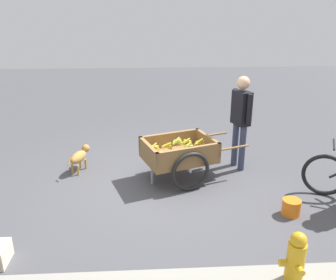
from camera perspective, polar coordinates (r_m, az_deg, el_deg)
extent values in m
plane|color=#47474C|center=(5.67, -1.20, -7.52)|extent=(24.00, 24.00, 0.00)
cube|color=olive|center=(5.75, 1.76, -2.68)|extent=(1.31, 1.12, 0.10)
cube|color=olive|center=(5.50, -3.15, -1.88)|extent=(0.33, 0.77, 0.24)
cube|color=olive|center=(5.91, 6.37, -0.37)|extent=(0.33, 0.77, 0.24)
cube|color=olive|center=(5.37, 3.42, -2.44)|extent=(1.06, 0.43, 0.24)
cube|color=olive|center=(6.00, 0.31, 0.09)|extent=(1.06, 0.43, 0.24)
torus|color=black|center=(5.42, 3.70, -5.14)|extent=(0.62, 0.27, 0.64)
torus|color=black|center=(6.15, 0.04, -1.88)|extent=(0.62, 0.27, 0.64)
cylinder|color=#9E9EA8|center=(5.78, 1.75, -3.41)|extent=(0.33, 0.84, 0.04)
cylinder|color=olive|center=(5.80, 10.63, -1.24)|extent=(0.53, 0.22, 0.04)
cylinder|color=olive|center=(6.33, 7.29, 0.85)|extent=(0.53, 0.22, 0.04)
cylinder|color=#9E9EA8|center=(5.68, -2.60, -5.50)|extent=(0.04, 0.04, 0.35)
ellipsoid|color=gold|center=(5.72, -0.01, -1.12)|extent=(0.18, 0.10, 0.15)
ellipsoid|color=gold|center=(5.71, -0.12, -1.07)|extent=(0.19, 0.11, 0.09)
ellipsoid|color=gold|center=(5.69, -0.18, -1.01)|extent=(0.18, 0.06, 0.05)
ellipsoid|color=gold|center=(5.68, -0.25, -0.95)|extent=(0.19, 0.11, 0.09)
ellipsoid|color=gold|center=(5.67, -0.30, -0.89)|extent=(0.18, 0.08, 0.12)
ellipsoid|color=gold|center=(5.81, 5.25, -0.56)|extent=(0.18, 0.08, 0.13)
ellipsoid|color=gold|center=(5.80, 5.19, -0.50)|extent=(0.19, 0.09, 0.09)
ellipsoid|color=gold|center=(5.78, 5.13, -0.44)|extent=(0.17, 0.15, 0.05)
ellipsoid|color=gold|center=(5.77, 5.05, -0.38)|extent=(0.19, 0.09, 0.10)
ellipsoid|color=gold|center=(5.75, 4.97, -0.33)|extent=(0.17, 0.06, 0.15)
ellipsoid|color=gold|center=(5.88, 3.51, -1.04)|extent=(0.18, 0.12, 0.13)
ellipsoid|color=gold|center=(5.86, 3.37, -1.00)|extent=(0.19, 0.10, 0.05)
ellipsoid|color=gold|center=(5.85, 3.19, -0.96)|extent=(0.17, 0.12, 0.15)
ellipsoid|color=gold|center=(5.78, -2.11, -1.18)|extent=(0.19, 0.11, 0.13)
ellipsoid|color=gold|center=(5.76, -2.25, -1.14)|extent=(0.18, 0.14, 0.05)
ellipsoid|color=gold|center=(5.75, -2.44, -1.10)|extent=(0.17, 0.14, 0.14)
ellipsoid|color=gold|center=(5.56, 5.58, -1.87)|extent=(0.18, 0.07, 0.14)
ellipsoid|color=gold|center=(5.55, 5.50, -1.82)|extent=(0.18, 0.13, 0.09)
ellipsoid|color=gold|center=(5.53, 5.37, -1.77)|extent=(0.19, 0.08, 0.09)
ellipsoid|color=gold|center=(5.51, 5.25, -1.72)|extent=(0.17, 0.08, 0.15)
ellipsoid|color=gold|center=(5.74, 1.66, -0.42)|extent=(0.18, 0.06, 0.14)
ellipsoid|color=gold|center=(5.73, 1.59, -0.36)|extent=(0.19, 0.08, 0.10)
ellipsoid|color=gold|center=(5.72, 1.51, -0.30)|extent=(0.18, 0.12, 0.05)
ellipsoid|color=gold|center=(5.70, 1.42, -0.25)|extent=(0.18, 0.13, 0.11)
ellipsoid|color=gold|center=(5.69, 1.35, -0.19)|extent=(0.16, 0.14, 0.15)
ellipsoid|color=gold|center=(5.60, 5.28, -2.30)|extent=(0.18, 0.07, 0.14)
ellipsoid|color=gold|center=(5.59, 5.20, -2.25)|extent=(0.19, 0.09, 0.08)
ellipsoid|color=gold|center=(5.57, 5.07, -2.20)|extent=(0.18, 0.13, 0.09)
ellipsoid|color=gold|center=(5.56, 4.96, -2.15)|extent=(0.17, 0.06, 0.15)
ellipsoid|color=gold|center=(5.92, 3.24, -0.32)|extent=(0.18, 0.08, 0.14)
ellipsoid|color=gold|center=(5.91, 3.08, -0.27)|extent=(0.19, 0.10, 0.05)
ellipsoid|color=gold|center=(5.89, 2.92, -0.23)|extent=(0.18, 0.11, 0.14)
ellipsoid|color=gold|center=(5.42, -1.27, -2.52)|extent=(0.17, 0.06, 0.15)
ellipsoid|color=gold|center=(5.41, -1.42, -2.47)|extent=(0.19, 0.13, 0.08)
ellipsoid|color=gold|center=(5.39, -1.55, -2.42)|extent=(0.19, 0.06, 0.09)
ellipsoid|color=gold|center=(5.38, -1.63, -2.36)|extent=(0.18, 0.12, 0.13)
ellipsoid|color=gold|center=(5.54, 4.44, -2.54)|extent=(0.17, 0.14, 0.13)
ellipsoid|color=gold|center=(5.52, 4.30, -2.50)|extent=(0.18, 0.06, 0.05)
ellipsoid|color=gold|center=(5.50, 4.10, -2.47)|extent=(0.16, 0.13, 0.16)
cylinder|color=#333851|center=(6.20, 11.90, -1.32)|extent=(0.11, 0.11, 0.81)
cylinder|color=#333851|center=(6.37, 10.80, -0.65)|extent=(0.11, 0.11, 0.81)
cube|color=black|center=(6.07, 11.79, 5.10)|extent=(0.30, 0.39, 0.57)
sphere|color=tan|center=(5.97, 12.09, 9.03)|extent=(0.22, 0.22, 0.22)
cylinder|color=black|center=(5.89, 13.01, 4.82)|extent=(0.08, 0.10, 0.52)
cylinder|color=black|center=(6.24, 10.68, 5.86)|extent=(0.08, 0.10, 0.52)
torus|color=black|center=(5.78, 24.02, -5.20)|extent=(0.62, 0.35, 0.66)
cylinder|color=black|center=(5.60, 25.25, -0.64)|extent=(0.23, 0.42, 0.03)
ellipsoid|color=#AD7A38|center=(6.24, -14.31, -2.70)|extent=(0.32, 0.47, 0.18)
sphere|color=#AD7A38|center=(6.44, -13.17, -1.30)|extent=(0.14, 0.14, 0.14)
cylinder|color=#AD7A38|center=(6.01, -15.66, -3.34)|extent=(0.06, 0.11, 0.12)
cylinder|color=#AD7A38|center=(6.44, -14.00, -3.67)|extent=(0.04, 0.04, 0.18)
cylinder|color=#AD7A38|center=(6.39, -13.16, -3.79)|extent=(0.04, 0.04, 0.18)
cylinder|color=#AD7A38|center=(6.24, -15.20, -4.61)|extent=(0.04, 0.04, 0.18)
cylinder|color=#AD7A38|center=(6.19, -14.33, -4.75)|extent=(0.04, 0.04, 0.18)
cylinder|color=gold|center=(3.90, 19.77, -18.74)|extent=(0.18, 0.18, 0.55)
sphere|color=gold|center=(3.71, 20.36, -14.94)|extent=(0.16, 0.16, 0.16)
cylinder|color=gold|center=(3.82, 18.27, -18.33)|extent=(0.10, 0.07, 0.07)
cylinder|color=gold|center=(3.78, 20.52, -19.11)|extent=(0.07, 0.10, 0.07)
cylinder|color=orange|center=(5.19, 19.30, -10.22)|extent=(0.25, 0.25, 0.22)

